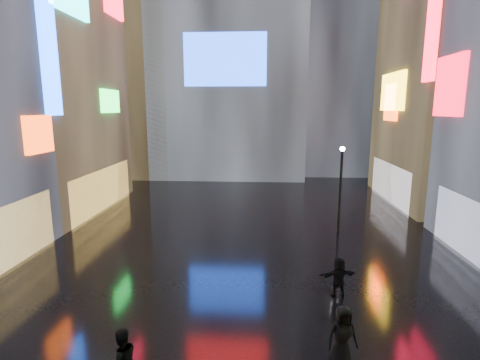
{
  "coord_description": "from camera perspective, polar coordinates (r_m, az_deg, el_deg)",
  "views": [
    {
      "loc": [
        0.78,
        -0.43,
        7.4
      ],
      "look_at": [
        0.0,
        12.0,
        5.0
      ],
      "focal_mm": 28.0,
      "sensor_mm": 36.0,
      "label": 1
    }
  ],
  "objects": [
    {
      "name": "ground",
      "position": [
        21.74,
        1.33,
        -9.0
      ],
      "size": [
        140.0,
        140.0,
        0.0
      ],
      "primitive_type": "plane",
      "color": "black",
      "rests_on": "ground"
    },
    {
      "name": "building_left_far",
      "position": [
        31.5,
        -29.87,
        16.04
      ],
      "size": [
        10.28,
        12.0,
        22.0
      ],
      "color": "black",
      "rests_on": "ground"
    },
    {
      "name": "building_right_far",
      "position": [
        34.64,
        31.69,
        20.3
      ],
      "size": [
        10.28,
        12.0,
        28.0
      ],
      "color": "black",
      "rests_on": "ground"
    },
    {
      "name": "tower_flank_right",
      "position": [
        48.12,
        14.42,
        22.08
      ],
      "size": [
        12.0,
        12.0,
        34.0
      ],
      "primitive_type": "cube",
      "color": "black",
      "rests_on": "ground"
    },
    {
      "name": "tower_flank_left",
      "position": [
        45.27,
        -16.29,
        17.59
      ],
      "size": [
        10.0,
        10.0,
        26.0
      ],
      "primitive_type": "cube",
      "color": "black",
      "rests_on": "ground"
    },
    {
      "name": "lamp_far",
      "position": [
        23.08,
        15.08,
        -0.61
      ],
      "size": [
        0.3,
        0.3,
        5.2
      ],
      "color": "black",
      "rests_on": "ground"
    },
    {
      "name": "pedestrian_4",
      "position": [
        12.07,
        15.31,
        -21.97
      ],
      "size": [
        1.0,
        0.76,
        1.84
      ],
      "primitive_type": "imported",
      "rotation": [
        0.0,
        0.0,
        0.21
      ],
      "color": "black",
      "rests_on": "ground"
    },
    {
      "name": "pedestrian_5",
      "position": [
        15.81,
        14.79,
        -14.11
      ],
      "size": [
        1.57,
        0.79,
        1.62
      ],
      "primitive_type": "imported",
      "rotation": [
        0.0,
        0.0,
        3.36
      ],
      "color": "black",
      "rests_on": "ground"
    },
    {
      "name": "umbrella_2",
      "position": [
        11.41,
        15.66,
        -16.33
      ],
      "size": [
        0.93,
        0.95,
        0.82
      ],
      "primitive_type": "imported",
      "rotation": [
        0.0,
        0.0,
        6.24
      ],
      "color": "black",
      "rests_on": "pedestrian_4"
    }
  ]
}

